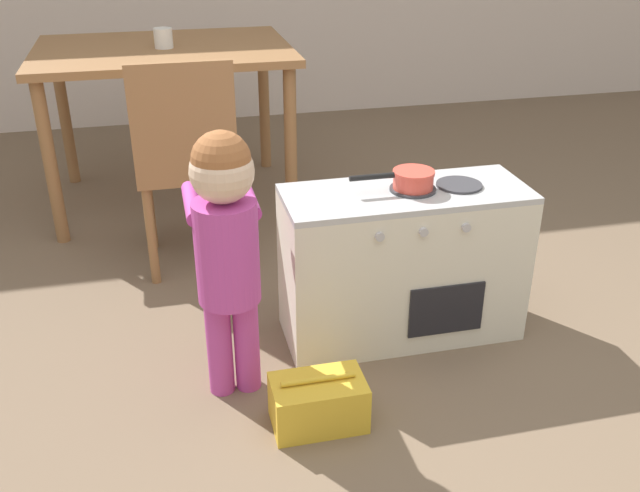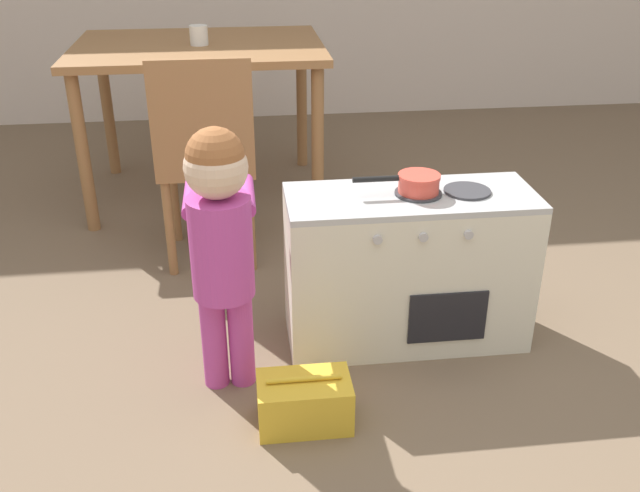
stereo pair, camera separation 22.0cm
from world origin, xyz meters
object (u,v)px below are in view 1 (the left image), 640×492
at_px(dining_chair_near, 186,161).
at_px(cup_on_table, 163,38).
at_px(toy_basket, 318,402).
at_px(play_kitchen, 403,264).
at_px(child_figure, 226,233).
at_px(dining_table, 165,68).
at_px(toy_pot, 412,178).

bearing_deg(dining_chair_near, cup_on_table, 91.92).
bearing_deg(toy_basket, play_kitchen, 46.63).
height_order(child_figure, cup_on_table, cup_on_table).
distance_m(child_figure, cup_on_table, 1.56).
relative_size(toy_basket, cup_on_table, 3.07).
xyz_separation_m(dining_table, cup_on_table, (0.01, -0.03, 0.14)).
relative_size(dining_chair_near, cup_on_table, 9.83).
bearing_deg(child_figure, dining_table, 93.40).
distance_m(play_kitchen, cup_on_table, 1.60).
xyz_separation_m(dining_chair_near, cup_on_table, (-0.02, 0.71, 0.33)).
bearing_deg(cup_on_table, toy_pot, -62.65).
height_order(toy_pot, child_figure, child_figure).
bearing_deg(dining_table, toy_pot, -62.95).
bearing_deg(child_figure, toy_pot, 16.88).
xyz_separation_m(play_kitchen, cup_on_table, (-0.68, 1.35, 0.52)).
bearing_deg(toy_basket, toy_pot, 45.65).
bearing_deg(dining_chair_near, toy_pot, -43.27).
bearing_deg(cup_on_table, dining_chair_near, -88.08).
distance_m(toy_basket, dining_chair_near, 1.14).
relative_size(toy_pot, dining_table, 0.24).
relative_size(child_figure, toy_basket, 3.10).
bearing_deg(dining_chair_near, play_kitchen, -43.90).
bearing_deg(dining_chair_near, dining_table, 92.38).
distance_m(play_kitchen, dining_table, 1.59).
relative_size(toy_basket, dining_chair_near, 0.31).
xyz_separation_m(toy_pot, cup_on_table, (-0.70, 1.35, 0.22)).
height_order(toy_pot, toy_basket, toy_pot).
xyz_separation_m(toy_pot, toy_basket, (-0.40, -0.41, -0.49)).
distance_m(toy_pot, dining_table, 1.55).
bearing_deg(play_kitchen, toy_basket, -133.37).
height_order(toy_basket, dining_table, dining_table).
distance_m(toy_pot, toy_basket, 0.75).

